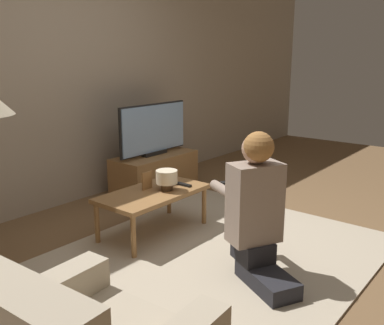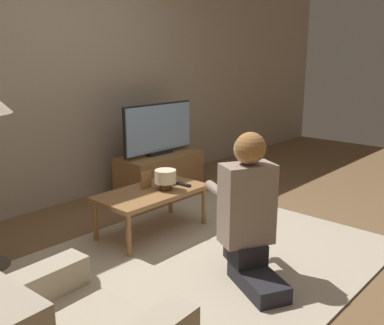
{
  "view_description": "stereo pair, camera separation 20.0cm",
  "coord_description": "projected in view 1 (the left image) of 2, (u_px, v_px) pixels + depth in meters",
  "views": [
    {
      "loc": [
        -2.38,
        -1.72,
        1.47
      ],
      "look_at": [
        0.43,
        0.56,
        0.57
      ],
      "focal_mm": 40.0,
      "sensor_mm": 36.0,
      "label": 1
    },
    {
      "loc": [
        -2.25,
        -1.87,
        1.47
      ],
      "look_at": [
        0.43,
        0.56,
        0.57
      ],
      "focal_mm": 40.0,
      "sensor_mm": 36.0,
      "label": 2
    }
  ],
  "objects": [
    {
      "name": "remote",
      "position": [
        184.0,
        185.0,
        3.69
      ],
      "size": [
        0.04,
        0.15,
        0.02
      ],
      "color": "black",
      "rests_on": "coffee_table"
    },
    {
      "name": "ground_plane",
      "position": [
        213.0,
        258.0,
        3.2
      ],
      "size": [
        10.0,
        10.0,
        0.0
      ],
      "primitive_type": "plane",
      "color": "brown"
    },
    {
      "name": "person_kneeling",
      "position": [
        256.0,
        207.0,
        2.8
      ],
      "size": [
        0.6,
        0.83,
        1.0
      ],
      "rotation": [
        0.0,
        0.0,
        2.66
      ],
      "color": "#232328",
      "rests_on": "rug"
    },
    {
      "name": "coffee_table",
      "position": [
        153.0,
        196.0,
        3.55
      ],
      "size": [
        0.94,
        0.5,
        0.38
      ],
      "color": "olive",
      "rests_on": "ground_plane"
    },
    {
      "name": "tv",
      "position": [
        154.0,
        129.0,
        4.63
      ],
      "size": [
        0.97,
        0.08,
        0.56
      ],
      "color": "black",
      "rests_on": "tv_stand"
    },
    {
      "name": "tv_stand",
      "position": [
        155.0,
        173.0,
        4.75
      ],
      "size": [
        0.97,
        0.46,
        0.42
      ],
      "color": "olive",
      "rests_on": "ground_plane"
    },
    {
      "name": "rug",
      "position": [
        213.0,
        257.0,
        3.2
      ],
      "size": [
        2.55,
        2.05,
        0.02
      ],
      "color": "#BCAD93",
      "rests_on": "ground_plane"
    },
    {
      "name": "wall_back",
      "position": [
        51.0,
        74.0,
        4.06
      ],
      "size": [
        10.0,
        0.06,
        2.6
      ],
      "color": "tan",
      "rests_on": "ground_plane"
    },
    {
      "name": "table_lamp",
      "position": [
        167.0,
        178.0,
        3.55
      ],
      "size": [
        0.18,
        0.18,
        0.17
      ],
      "color": "#4C3823",
      "rests_on": "coffee_table"
    },
    {
      "name": "picture_frame",
      "position": [
        147.0,
        181.0,
        3.58
      ],
      "size": [
        0.11,
        0.01,
        0.15
      ],
      "color": "olive",
      "rests_on": "coffee_table"
    }
  ]
}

